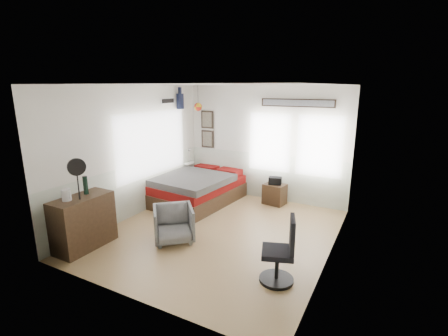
% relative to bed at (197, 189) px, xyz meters
% --- Properties ---
extents(ground_plane, '(4.00, 4.50, 0.01)m').
position_rel_bed_xyz_m(ground_plane, '(1.25, -1.21, -0.33)').
color(ground_plane, tan).
extents(room_shell, '(4.02, 4.52, 2.71)m').
position_rel_bed_xyz_m(room_shell, '(1.17, -1.03, 1.28)').
color(room_shell, beige).
rests_on(room_shell, ground_plane).
extents(wall_decor, '(3.55, 1.32, 1.44)m').
position_rel_bed_xyz_m(wall_decor, '(0.14, 0.74, 1.77)').
color(wall_decor, '#35271B').
rests_on(wall_decor, room_shell).
extents(bed, '(1.68, 2.24, 0.67)m').
position_rel_bed_xyz_m(bed, '(0.00, 0.00, 0.00)').
color(bed, '#312114').
rests_on(bed, ground_plane).
extents(dresser, '(0.48, 1.00, 0.90)m').
position_rel_bed_xyz_m(dresser, '(-0.49, -2.78, 0.12)').
color(dresser, '#312114').
rests_on(dresser, ground_plane).
extents(armchair, '(0.97, 0.97, 0.63)m').
position_rel_bed_xyz_m(armchair, '(0.70, -1.88, -0.01)').
color(armchair, slate).
rests_on(armchair, ground_plane).
extents(nightstand, '(0.53, 0.45, 0.48)m').
position_rel_bed_xyz_m(nightstand, '(1.65, 0.75, -0.09)').
color(nightstand, '#312114').
rests_on(nightstand, ground_plane).
extents(task_chair, '(0.55, 0.55, 0.97)m').
position_rel_bed_xyz_m(task_chair, '(2.78, -2.20, 0.07)').
color(task_chair, black).
rests_on(task_chair, ground_plane).
extents(kettle, '(0.17, 0.14, 0.19)m').
position_rel_bed_xyz_m(kettle, '(-0.54, -3.00, 0.67)').
color(kettle, silver).
rests_on(kettle, dresser).
extents(bottle, '(0.08, 0.08, 0.31)m').
position_rel_bed_xyz_m(bottle, '(-0.53, -2.63, 0.73)').
color(bottle, black).
rests_on(bottle, dresser).
extents(stand_fan, '(0.18, 0.26, 0.69)m').
position_rel_bed_xyz_m(stand_fan, '(-0.39, -2.87, 1.10)').
color(stand_fan, black).
rests_on(stand_fan, dresser).
extents(black_bag, '(0.32, 0.24, 0.17)m').
position_rel_bed_xyz_m(black_bag, '(1.65, 0.75, 0.23)').
color(black_bag, black).
rests_on(black_bag, nightstand).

